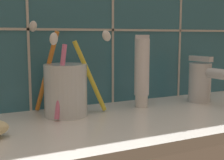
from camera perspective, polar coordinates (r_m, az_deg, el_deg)
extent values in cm
cube|color=silver|center=(60.30, 4.35, -7.69)|extent=(75.46, 28.99, 2.00)
cube|color=#336B7F|center=(71.52, -1.55, 13.87)|extent=(85.46, 1.50, 49.15)
cube|color=beige|center=(70.39, -1.25, 9.15)|extent=(85.46, 0.24, 0.50)
cube|color=beige|center=(71.55, 0.16, 13.87)|extent=(0.50, 0.24, 49.15)
cube|color=beige|center=(81.55, 12.48, 12.97)|extent=(0.50, 0.24, 49.15)
cylinder|color=silver|center=(60.69, -8.47, -1.83)|extent=(8.25, 8.25, 10.03)
cylinder|color=yellow|center=(61.85, -4.06, 0.64)|extent=(6.93, 1.76, 14.31)
ellipsoid|color=white|center=(62.29, -1.02, 8.07)|extent=(2.57, 1.59, 2.69)
cylinder|color=orange|center=(62.80, -11.83, 1.45)|extent=(4.51, 5.79, 16.11)
ellipsoid|color=white|center=(64.53, -14.25, 9.50)|extent=(2.42, 2.65, 2.64)
cylinder|color=pink|center=(57.61, -9.36, -0.28)|extent=(3.65, 3.16, 13.59)
ellipsoid|color=white|center=(55.57, -10.61, 7.42)|extent=(2.48, 2.35, 2.52)
cylinder|color=white|center=(68.31, 5.40, -3.81)|extent=(2.72, 2.72, 2.66)
cylinder|color=white|center=(67.18, 5.48, 2.37)|extent=(3.21, 3.21, 12.12)
cube|color=silver|center=(66.85, 5.56, 7.89)|extent=(3.37, 0.36, 0.80)
cylinder|color=silver|center=(75.36, 15.76, -0.46)|extent=(5.12, 5.12, 9.14)
cylinder|color=silver|center=(72.38, 18.40, 1.13)|extent=(3.50, 8.77, 2.31)
cube|color=silver|center=(74.76, 15.92, 3.76)|extent=(2.24, 6.14, 1.20)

